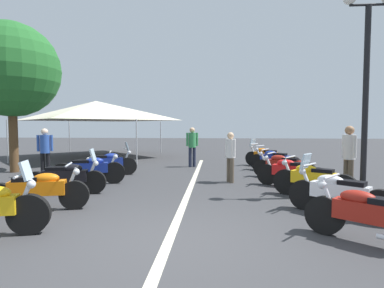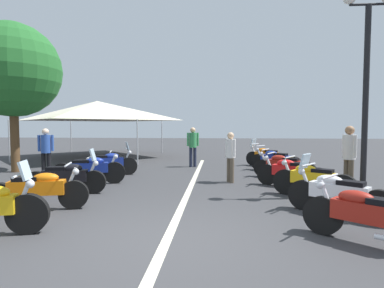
{
  "view_description": "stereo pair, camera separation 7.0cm",
  "coord_description": "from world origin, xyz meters",
  "px_view_note": "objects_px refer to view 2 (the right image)",
  "views": [
    {
      "loc": [
        -4.66,
        -0.73,
        1.8
      ],
      "look_at": [
        4.8,
        0.0,
        1.24
      ],
      "focal_mm": 28.95,
      "sensor_mm": 36.0,
      "label": 1
    },
    {
      "loc": [
        -4.66,
        -0.8,
        1.8
      ],
      "look_at": [
        4.8,
        0.0,
        1.24
      ],
      "focal_mm": 28.95,
      "sensor_mm": 36.0,
      "label": 2
    }
  ],
  "objects_px": {
    "event_tent": "(97,111)",
    "motorcycle_right_row_6": "(266,156)",
    "motorcycle_right_row_2": "(312,180)",
    "bystander_0": "(193,144)",
    "motorcycle_right_row_0": "(367,215)",
    "roadside_tree_0": "(13,70)",
    "motorcycle_left_row_1": "(38,189)",
    "motorcycle_right_row_1": "(337,193)",
    "motorcycle_right_row_5": "(275,160)",
    "motorcycle_left_row_2": "(67,177)",
    "street_lamp_twin_globe": "(367,58)",
    "motorcycle_left_row_4": "(108,163)",
    "motorcycle_right_row_4": "(283,166)",
    "bystander_2": "(46,149)",
    "bystander_3": "(231,153)",
    "motorcycle_left_row_3": "(90,169)",
    "motorcycle_right_row_3": "(291,172)",
    "bystander_1": "(349,153)"
  },
  "relations": [
    {
      "from": "motorcycle_right_row_1",
      "to": "roadside_tree_0",
      "type": "height_order",
      "value": "roadside_tree_0"
    },
    {
      "from": "event_tent",
      "to": "motorcycle_right_row_6",
      "type": "bearing_deg",
      "value": -111.06
    },
    {
      "from": "street_lamp_twin_globe",
      "to": "bystander_3",
      "type": "distance_m",
      "value": 4.47
    },
    {
      "from": "motorcycle_left_row_3",
      "to": "motorcycle_right_row_5",
      "type": "relative_size",
      "value": 1.2
    },
    {
      "from": "motorcycle_right_row_1",
      "to": "motorcycle_right_row_2",
      "type": "distance_m",
      "value": 1.54
    },
    {
      "from": "motorcycle_right_row_4",
      "to": "motorcycle_left_row_2",
      "type": "bearing_deg",
      "value": 55.59
    },
    {
      "from": "street_lamp_twin_globe",
      "to": "bystander_3",
      "type": "relative_size",
      "value": 3.19
    },
    {
      "from": "motorcycle_left_row_4",
      "to": "motorcycle_right_row_0",
      "type": "bearing_deg",
      "value": -67.18
    },
    {
      "from": "motorcycle_right_row_4",
      "to": "motorcycle_left_row_1",
      "type": "bearing_deg",
      "value": 67.06
    },
    {
      "from": "motorcycle_left_row_1",
      "to": "street_lamp_twin_globe",
      "type": "xyz_separation_m",
      "value": [
        1.83,
        -7.41,
        3.0
      ]
    },
    {
      "from": "roadside_tree_0",
      "to": "motorcycle_right_row_3",
      "type": "bearing_deg",
      "value": -102.36
    },
    {
      "from": "bystander_0",
      "to": "motorcycle_right_row_4",
      "type": "bearing_deg",
      "value": 32.36
    },
    {
      "from": "roadside_tree_0",
      "to": "event_tent",
      "type": "relative_size",
      "value": 0.82
    },
    {
      "from": "motorcycle_right_row_5",
      "to": "street_lamp_twin_globe",
      "type": "relative_size",
      "value": 0.35
    },
    {
      "from": "motorcycle_right_row_3",
      "to": "bystander_1",
      "type": "bearing_deg",
      "value": -172.61
    },
    {
      "from": "motorcycle_left_row_4",
      "to": "bystander_2",
      "type": "xyz_separation_m",
      "value": [
        -0.41,
        2.06,
        0.53
      ]
    },
    {
      "from": "motorcycle_right_row_0",
      "to": "motorcycle_right_row_6",
      "type": "xyz_separation_m",
      "value": [
        8.96,
        0.14,
        0.01
      ]
    },
    {
      "from": "motorcycle_right_row_0",
      "to": "roadside_tree_0",
      "type": "xyz_separation_m",
      "value": [
        6.57,
        10.09,
        3.46
      ]
    },
    {
      "from": "motorcycle_left_row_2",
      "to": "motorcycle_left_row_3",
      "type": "distance_m",
      "value": 1.4
    },
    {
      "from": "bystander_1",
      "to": "motorcycle_right_row_6",
      "type": "bearing_deg",
      "value": 90.17
    },
    {
      "from": "motorcycle_right_row_0",
      "to": "bystander_2",
      "type": "relative_size",
      "value": 0.95
    },
    {
      "from": "bystander_2",
      "to": "bystander_3",
      "type": "relative_size",
      "value": 1.07
    },
    {
      "from": "motorcycle_left_row_2",
      "to": "motorcycle_right_row_2",
      "type": "xyz_separation_m",
      "value": [
        0.09,
        -6.29,
        0.0
      ]
    },
    {
      "from": "motorcycle_right_row_0",
      "to": "motorcycle_left_row_2",
      "type": "bearing_deg",
      "value": 14.25
    },
    {
      "from": "roadside_tree_0",
      "to": "bystander_0",
      "type": "bearing_deg",
      "value": -73.06
    },
    {
      "from": "motorcycle_right_row_2",
      "to": "street_lamp_twin_globe",
      "type": "distance_m",
      "value": 3.26
    },
    {
      "from": "motorcycle_right_row_5",
      "to": "bystander_0",
      "type": "bearing_deg",
      "value": 19.69
    },
    {
      "from": "motorcycle_right_row_1",
      "to": "bystander_2",
      "type": "xyz_separation_m",
      "value": [
        4.07,
        8.37,
        0.53
      ]
    },
    {
      "from": "street_lamp_twin_globe",
      "to": "motorcycle_right_row_2",
      "type": "bearing_deg",
      "value": 98.18
    },
    {
      "from": "motorcycle_right_row_2",
      "to": "bystander_0",
      "type": "xyz_separation_m",
      "value": [
        5.59,
        3.43,
        0.55
      ]
    },
    {
      "from": "bystander_2",
      "to": "bystander_0",
      "type": "bearing_deg",
      "value": -74.67
    },
    {
      "from": "motorcycle_left_row_2",
      "to": "event_tent",
      "type": "bearing_deg",
      "value": 96.68
    },
    {
      "from": "motorcycle_left_row_4",
      "to": "roadside_tree_0",
      "type": "xyz_separation_m",
      "value": [
        0.6,
        3.9,
        3.44
      ]
    },
    {
      "from": "motorcycle_right_row_2",
      "to": "street_lamp_twin_globe",
      "type": "bearing_deg",
      "value": -137.79
    },
    {
      "from": "bystander_3",
      "to": "event_tent",
      "type": "xyz_separation_m",
      "value": [
        7.4,
        7.26,
        1.72
      ]
    },
    {
      "from": "motorcycle_right_row_0",
      "to": "bystander_0",
      "type": "bearing_deg",
      "value": -29.15
    },
    {
      "from": "motorcycle_right_row_1",
      "to": "motorcycle_right_row_4",
      "type": "bearing_deg",
      "value": -49.1
    },
    {
      "from": "bystander_0",
      "to": "bystander_2",
      "type": "distance_m",
      "value": 5.8
    },
    {
      "from": "motorcycle_left_row_3",
      "to": "motorcycle_left_row_1",
      "type": "bearing_deg",
      "value": -103.1
    },
    {
      "from": "motorcycle_left_row_3",
      "to": "motorcycle_right_row_3",
      "type": "distance_m",
      "value": 6.06
    },
    {
      "from": "motorcycle_right_row_3",
      "to": "motorcycle_right_row_5",
      "type": "height_order",
      "value": "motorcycle_right_row_5"
    },
    {
      "from": "motorcycle_left_row_1",
      "to": "motorcycle_right_row_2",
      "type": "relative_size",
      "value": 1.15
    },
    {
      "from": "event_tent",
      "to": "roadside_tree_0",
      "type": "bearing_deg",
      "value": 170.43
    },
    {
      "from": "motorcycle_right_row_1",
      "to": "roadside_tree_0",
      "type": "xyz_separation_m",
      "value": [
        5.07,
        10.21,
        3.44
      ]
    },
    {
      "from": "motorcycle_left_row_4",
      "to": "motorcycle_right_row_2",
      "type": "height_order",
      "value": "motorcycle_left_row_4"
    },
    {
      "from": "motorcycle_right_row_2",
      "to": "roadside_tree_0",
      "type": "distance_m",
      "value": 11.32
    },
    {
      "from": "event_tent",
      "to": "bystander_1",
      "type": "bearing_deg",
      "value": -129.47
    },
    {
      "from": "bystander_3",
      "to": "bystander_2",
      "type": "bearing_deg",
      "value": -32.66
    },
    {
      "from": "motorcycle_right_row_5",
      "to": "street_lamp_twin_globe",
      "type": "distance_m",
      "value": 5.35
    },
    {
      "from": "bystander_3",
      "to": "bystander_1",
      "type": "bearing_deg",
      "value": 132.03
    }
  ]
}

